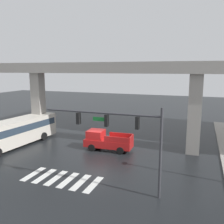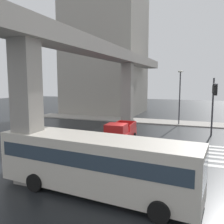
% 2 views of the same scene
% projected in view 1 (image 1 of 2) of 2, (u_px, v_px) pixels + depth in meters
% --- Properties ---
extents(ground_plane, '(120.00, 120.00, 0.00)m').
position_uv_depth(ground_plane, '(95.00, 153.00, 25.32)').
color(ground_plane, black).
extents(crosswalk_stripes, '(6.05, 2.80, 0.01)m').
position_uv_depth(crosswalk_stripes, '(62.00, 179.00, 19.34)').
color(crosswalk_stripes, silver).
rests_on(crosswalk_stripes, ground).
extents(elevated_overpass, '(48.25, 2.20, 9.36)m').
position_uv_depth(elevated_overpass, '(107.00, 75.00, 27.16)').
color(elevated_overpass, '#9E9991').
rests_on(elevated_overpass, ground).
extents(pickup_truck, '(5.17, 2.25, 2.08)m').
position_uv_depth(pickup_truck, '(106.00, 141.00, 26.23)').
color(pickup_truck, red).
rests_on(pickup_truck, ground).
extents(city_bus, '(3.46, 10.97, 2.99)m').
position_uv_depth(city_bus, '(17.00, 131.00, 27.58)').
color(city_bus, beige).
rests_on(city_bus, ground).
extents(traffic_signal_mast, '(8.69, 0.32, 6.20)m').
position_uv_depth(traffic_signal_mast, '(122.00, 129.00, 16.63)').
color(traffic_signal_mast, '#38383D').
rests_on(traffic_signal_mast, ground).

